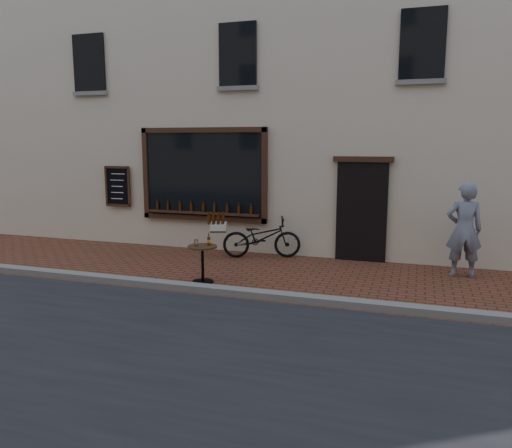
% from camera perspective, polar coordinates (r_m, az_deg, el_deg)
% --- Properties ---
extents(ground, '(90.00, 90.00, 0.00)m').
position_cam_1_polar(ground, '(8.65, -3.70, -8.39)').
color(ground, '#56301B').
rests_on(ground, ground).
extents(kerb, '(90.00, 0.25, 0.12)m').
position_cam_1_polar(kerb, '(8.81, -3.21, -7.65)').
color(kerb, slate).
rests_on(kerb, ground).
extents(shop_building, '(28.00, 6.20, 10.00)m').
position_cam_1_polar(shop_building, '(14.65, 6.12, 18.63)').
color(shop_building, beige).
rests_on(shop_building, ground).
extents(cargo_bicycle, '(2.13, 1.22, 1.00)m').
position_cam_1_polar(cargo_bicycle, '(11.43, 0.47, -1.49)').
color(cargo_bicycle, black).
rests_on(cargo_bicycle, ground).
extents(bistro_table, '(0.55, 0.55, 0.95)m').
position_cam_1_polar(bistro_table, '(9.46, -6.12, -3.69)').
color(bistro_table, black).
rests_on(bistro_table, ground).
extents(pedestrian, '(0.74, 0.53, 1.87)m').
position_cam_1_polar(pedestrian, '(10.54, 22.69, -0.63)').
color(pedestrian, slate).
rests_on(pedestrian, ground).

